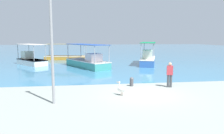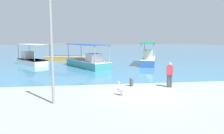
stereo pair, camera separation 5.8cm
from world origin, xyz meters
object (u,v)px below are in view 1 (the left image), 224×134
fishing_boat_outer (148,59)px  mooring_bollard (132,81)px  pelican (121,89)px  fishing_boat_near_right (88,62)px  lamp_post (52,40)px  fisherman_standing (170,74)px  fishing_boat_center (31,60)px  fishing_boat_near_left (66,57)px

fishing_boat_outer → mooring_bollard: fishing_boat_outer is taller
pelican → fishing_boat_near_right: bearing=97.5°
fishing_boat_outer → lamp_post: (-9.56, -15.03, 2.52)m
mooring_bollard → fisherman_standing: size_ratio=0.37×
pelican → lamp_post: size_ratio=0.14×
fishing_boat_center → mooring_bollard: fishing_boat_center is taller
fishing_boat_outer → fishing_boat_center: fishing_boat_outer is taller
fishing_boat_near_left → mooring_bollard: bearing=-73.2°
fishing_boat_near_left → fisherman_standing: 21.35m
fishing_boat_outer → lamp_post: lamp_post is taller
lamp_post → fishing_boat_near_right: bearing=81.2°
fishing_boat_outer → mooring_bollard: 12.56m
pelican → mooring_bollard: bearing=63.5°
fishing_boat_near_left → lamp_post: lamp_post is taller
fisherman_standing → lamp_post: bearing=-159.5°
mooring_bollard → fisherman_standing: bearing=-15.5°
fishing_boat_center → fisherman_standing: size_ratio=2.86×
fishing_boat_near_right → mooring_bollard: 10.34m
fishing_boat_near_right → pelican: (1.61, -12.26, -0.26)m
fishing_boat_outer → fishing_boat_center: size_ratio=1.36×
fishing_boat_outer → lamp_post: 17.99m
fishing_boat_near_right → lamp_post: 13.77m
fishing_boat_center → pelican: bearing=-61.6°
fishing_boat_center → lamp_post: lamp_post is taller
fishing_boat_near_left → lamp_post: size_ratio=1.16×
fishing_boat_outer → mooring_bollard: size_ratio=10.40×
lamp_post → mooring_bollard: lamp_post is taller
fishing_boat_near_right → fishing_boat_center: size_ratio=1.43×
pelican → fishing_boat_center: bearing=118.4°
fishing_boat_near_left → fishing_boat_center: (-3.90, -5.61, 0.15)m
fishing_boat_near_right → fisherman_standing: 11.86m
lamp_post → pelican: bearing=16.8°
lamp_post → fisherman_standing: 8.11m
fishing_boat_outer → fisherman_standing: fishing_boat_outer is taller
fishing_boat_outer → pelican: fishing_boat_outer is taller
lamp_post → mooring_bollard: bearing=35.2°
mooring_bollard → pelican: bearing=-116.5°
fisherman_standing → pelican: bearing=-155.9°
lamp_post → fishing_boat_outer: bearing=57.6°
pelican → mooring_bollard: size_ratio=1.27×
fishing_boat_near_right → fisherman_standing: (5.22, -10.65, 0.27)m
mooring_bollard → fisherman_standing: (2.46, -0.68, 0.57)m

